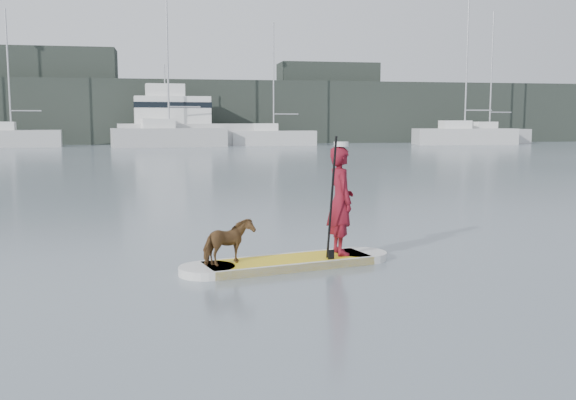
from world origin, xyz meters
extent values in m
plane|color=slate|center=(0.00, 0.00, 0.00)|extent=(140.00, 140.00, 0.00)
cube|color=yellow|center=(3.27, -1.67, 0.06)|extent=(2.62, 1.34, 0.12)
cylinder|color=silver|center=(2.05, -1.95, 0.06)|extent=(0.80, 0.80, 0.12)
cylinder|color=silver|center=(4.49, -1.39, 0.06)|extent=(0.80, 0.80, 0.12)
cube|color=silver|center=(3.19, -1.31, 0.06)|extent=(2.45, 0.62, 0.12)
cube|color=silver|center=(3.36, -2.03, 0.06)|extent=(2.45, 0.62, 0.12)
imported|color=maroon|center=(4.13, -1.48, 0.95)|extent=(0.43, 0.62, 1.65)
cylinder|color=silver|center=(4.13, -1.48, 1.81)|extent=(0.22, 0.22, 0.07)
imported|color=brown|center=(2.37, -1.88, 0.44)|extent=(0.83, 0.71, 0.64)
cylinder|color=black|center=(3.89, -1.82, 1.00)|extent=(0.10, 0.30, 1.89)
cube|color=black|center=(3.89, -1.82, 0.10)|extent=(0.10, 0.04, 0.32)
cube|color=beige|center=(-11.00, 45.68, 0.70)|extent=(8.03, 3.47, 1.40)
cube|color=white|center=(-11.77, 45.60, 1.75)|extent=(2.37, 2.05, 0.70)
cylinder|color=#B7B7BC|center=(-11.00, 45.68, 6.29)|extent=(0.14, 0.14, 9.78)
cylinder|color=#B7B7BC|center=(-9.81, 45.82, 2.99)|extent=(2.39, 0.37, 0.10)
cube|color=beige|center=(1.82, 43.98, 0.78)|extent=(9.66, 4.24, 1.56)
cube|color=white|center=(0.90, 43.84, 1.94)|extent=(2.88, 2.39, 0.78)
cylinder|color=#B7B7BC|center=(1.82, 43.98, 7.55)|extent=(0.16, 0.16, 12.00)
cylinder|color=#B7B7BC|center=(3.14, 44.17, 3.33)|extent=(2.65, 0.51, 0.11)
cube|color=beige|center=(10.95, 45.53, 0.64)|extent=(7.45, 2.66, 1.29)
cube|color=white|center=(10.21, 45.56, 1.61)|extent=(2.12, 1.75, 0.64)
cylinder|color=#B7B7BC|center=(10.95, 45.53, 5.98)|extent=(0.13, 0.13, 9.39)
cylinder|color=#B7B7BC|center=(12.05, 45.49, 2.76)|extent=(2.21, 0.17, 0.09)
cube|color=beige|center=(28.52, 44.23, 0.73)|extent=(9.42, 3.70, 1.46)
cube|color=white|center=(27.61, 44.34, 1.82)|extent=(2.76, 2.17, 0.73)
cylinder|color=#B7B7BC|center=(28.52, 44.23, 7.51)|extent=(0.15, 0.15, 12.10)
cylinder|color=#B7B7BC|center=(29.76, 44.10, 3.13)|extent=(2.50, 0.38, 0.10)
cube|color=beige|center=(3.30, 46.46, 0.96)|extent=(11.93, 4.39, 1.92)
cube|color=white|center=(2.13, 46.38, 3.09)|extent=(6.62, 3.32, 2.34)
cube|color=white|center=(1.55, 46.34, 4.79)|extent=(3.40, 2.20, 1.06)
cube|color=black|center=(2.13, 46.38, 3.51)|extent=(6.74, 3.40, 0.48)
cylinder|color=#B7B7BC|center=(1.55, 46.34, 6.17)|extent=(0.11, 0.11, 1.70)
cube|color=black|center=(0.00, 53.00, 3.00)|extent=(90.00, 6.00, 6.00)
cube|color=black|center=(-10.00, 54.00, 4.50)|extent=(14.00, 4.00, 9.00)
cube|color=black|center=(18.00, 54.00, 4.00)|extent=(10.00, 4.00, 8.00)
cube|color=beige|center=(31.61, 45.41, 0.69)|extent=(7.90, 3.57, 1.39)
cube|color=white|center=(30.85, 45.31, 1.73)|extent=(2.36, 2.07, 0.69)
cylinder|color=#B7B7BC|center=(31.61, 45.41, 6.81)|extent=(0.14, 0.14, 10.84)
cylinder|color=#B7B7BC|center=(32.78, 45.57, 2.97)|extent=(2.37, 0.41, 0.10)
camera|label=1|loc=(1.53, -10.85, 2.15)|focal=40.00mm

